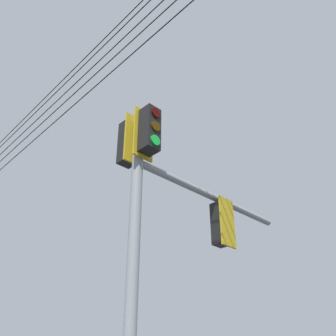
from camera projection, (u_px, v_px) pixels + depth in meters
signal_mast_assembly at (163, 216)px, 6.94m from camera, size 4.35×1.12×6.66m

